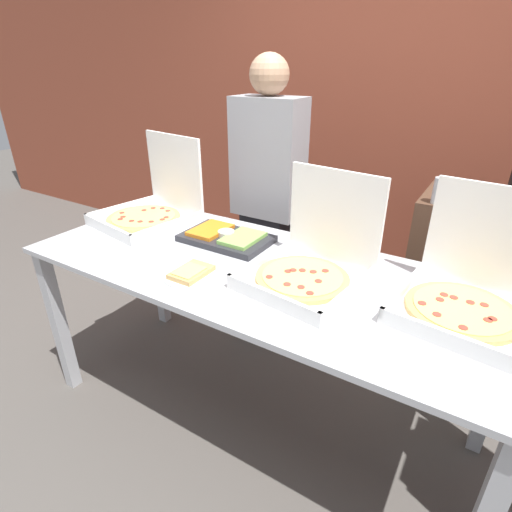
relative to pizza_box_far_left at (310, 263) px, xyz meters
name	(u,v)px	position (x,y,z in m)	size (l,w,h in m)	color
ground_plane	(256,412)	(-0.24, -0.02, -0.93)	(16.00, 16.00, 0.00)	#514C47
brick_wall_behind	(385,100)	(-0.24, 1.68, 0.47)	(10.00, 0.06, 2.80)	brown
buffet_table	(256,288)	(-0.24, -0.02, -0.18)	(2.06, 0.83, 0.85)	#B7BABF
pizza_box_far_left	(310,263)	(0.00, 0.00, 0.00)	(0.47, 0.48, 0.41)	white
pizza_box_near_left	(152,207)	(-1.01, 0.15, 0.00)	(0.51, 0.53, 0.44)	white
pizza_box_far_right	(469,292)	(0.56, 0.08, 0.00)	(0.46, 0.48, 0.41)	white
paper_plate_front_right	(191,273)	(-0.42, -0.22, -0.06)	(0.23, 0.23, 0.03)	white
veggie_tray	(226,237)	(-0.50, 0.13, -0.05)	(0.42, 0.26, 0.05)	#28282D
sideboard_podium	(472,293)	(0.57, 0.88, -0.41)	(0.66, 0.47, 1.03)	#4C3323
soda_can_silver	(440,191)	(0.33, 0.69, 0.17)	(0.07, 0.07, 0.12)	silver
person_guest_cap	(268,202)	(-0.59, 0.68, -0.04)	(0.40, 0.22, 1.68)	black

